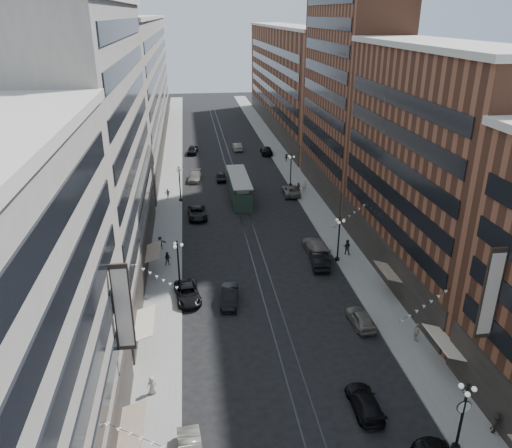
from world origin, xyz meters
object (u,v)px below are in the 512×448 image
lamppost_se_mid (291,169)px  car_14 (237,147)px  car_8 (195,177)px  lamppost_se_far (339,237)px  pedestrian_extra_0 (298,187)px  car_13 (221,177)px  pedestrian_6 (168,194)px  car_7 (197,213)px  pedestrian_1 (152,385)px  pedestrian_4 (417,332)px  car_12 (266,150)px  pedestrian_5 (160,243)px  pedestrian_7 (347,247)px  car_extra_0 (316,246)px  lamppost_sw_mid (180,183)px  lamppost_se_near (463,413)px  car_2 (188,293)px  car_9 (193,150)px  pedestrian_3 (495,423)px  car_5 (230,296)px  pedestrian_9 (286,158)px  car_6 (365,402)px  car_10 (319,259)px  streetcar (239,188)px  lamppost_sw_far (178,263)px  pedestrian_8 (304,185)px  car_4 (361,318)px  pedestrian_2 (168,259)px  car_11 (291,190)px

lamppost_se_mid → car_14: bearing=104.5°
car_8 → car_14: 22.15m
lamppost_se_far → pedestrian_extra_0: bearing=88.5°
car_13 → pedestrian_6: (-8.97, -8.41, 0.26)m
car_7 → lamppost_se_mid: bearing=34.7°
pedestrian_1 → pedestrian_4: size_ratio=0.88×
car_12 → pedestrian_5: 47.74m
car_13 → pedestrian_7: 33.76m
car_8 → car_extra_0: bearing=-58.9°
lamppost_sw_mid → car_12: 31.78m
lamppost_se_near → car_2: 28.10m
pedestrian_6 → car_extra_0: (18.40, -21.69, -0.10)m
lamppost_sw_mid → car_12: size_ratio=0.99×
pedestrian_5 → pedestrian_6: bearing=84.3°
car_extra_0 → pedestrian_extra_0: 22.35m
lamppost_se_mid → car_9: size_ratio=1.11×
pedestrian_3 → car_extra_0: size_ratio=0.28×
car_5 → pedestrian_extra_0: bearing=74.2°
pedestrian_3 → pedestrian_9: size_ratio=1.11×
car_7 → pedestrian_6: 9.36m
pedestrian_3 → car_14: size_ratio=0.35×
car_12 → pedestrian_7: 47.97m
car_12 → lamppost_se_mid: bearing=94.5°
car_6 → car_10: size_ratio=0.90×
pedestrian_4 → pedestrian_6: pedestrian_4 is taller
car_14 → car_12: bearing=143.2°
pedestrian_6 → pedestrian_7: (21.95, -22.75, 0.14)m
car_8 → car_6: bearing=-72.3°
lamppost_se_mid → streetcar: size_ratio=0.42×
car_13 → pedestrian_9: 17.01m
pedestrian_4 → lamppost_sw_far: bearing=55.9°
car_2 → car_5: bearing=-23.5°
car_13 → pedestrian_extra_0: 14.41m
pedestrian_3 → pedestrian_extra_0: bearing=-122.1°
car_9 → car_13: size_ratio=1.21×
pedestrian_5 → pedestrian_9: 43.43m
pedestrian_8 → lamppost_sw_far: bearing=52.1°
pedestrian_4 → car_14: 70.11m
car_4 → car_extra_0: car_extra_0 is taller
lamppost_se_far → car_extra_0: 3.90m
pedestrian_extra_0 → pedestrian_6: bearing=-9.0°
car_5 → pedestrian_9: 52.72m
car_8 → car_12: car_12 is taller
lamppost_se_near → pedestrian_5: lamppost_se_near is taller
streetcar → lamppost_se_far: bearing=-68.5°
pedestrian_2 → pedestrian_3: pedestrian_3 is taller
pedestrian_extra_0 → lamppost_sw_mid: bearing=-5.3°
car_2 → car_11: (16.80, 30.00, 0.03)m
lamppost_se_mid → car_12: (-0.80, 21.37, -2.29)m
car_8 → car_11: size_ratio=0.93×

